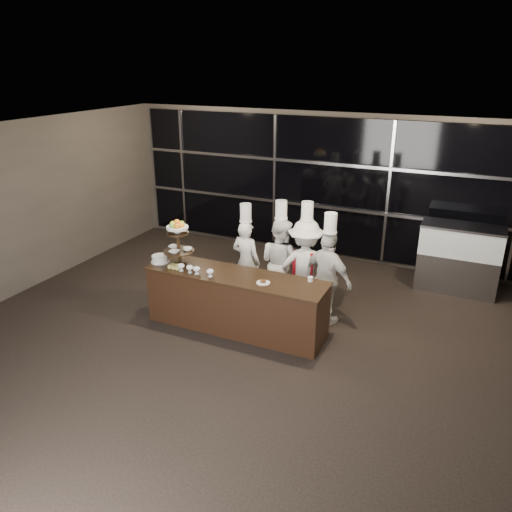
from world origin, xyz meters
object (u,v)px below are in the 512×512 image
at_px(chef_b, 280,261).
at_px(buffet_counter, 236,302).
at_px(display_stand, 178,239).
at_px(display_case, 459,255).
at_px(chef_d, 327,278).
at_px(layer_cake, 160,259).
at_px(chef_a, 246,260).
at_px(chef_c, 305,266).

bearing_deg(chef_b, buffet_counter, -104.87).
xyz_separation_m(display_stand, display_case, (3.99, 2.93, -0.65)).
bearing_deg(chef_d, display_stand, -160.91).
xyz_separation_m(buffet_counter, layer_cake, (-1.33, -0.05, 0.51)).
bearing_deg(display_case, display_stand, -143.72).
bearing_deg(chef_a, display_case, 30.69).
xyz_separation_m(display_stand, chef_d, (2.21, 0.76, -0.55)).
relative_size(display_case, chef_c, 0.74).
height_order(display_stand, chef_c, chef_c).
xyz_separation_m(layer_cake, display_case, (4.33, 2.98, -0.29)).
height_order(chef_b, chef_d, chef_b).
distance_m(buffet_counter, chef_b, 1.17).
bearing_deg(display_case, buffet_counter, -135.60).
relative_size(layer_cake, chef_c, 0.16).
xyz_separation_m(buffet_counter, display_case, (2.99, 2.93, 0.22)).
xyz_separation_m(buffet_counter, display_stand, (-1.00, -0.00, 0.87)).
height_order(display_case, chef_a, chef_a).
bearing_deg(chef_d, chef_a, 171.98).
xyz_separation_m(buffet_counter, chef_b, (0.29, 1.08, 0.32)).
height_order(chef_a, chef_b, chef_b).
relative_size(chef_a, chef_c, 0.92).
bearing_deg(chef_c, buffet_counter, -126.10).
bearing_deg(chef_b, chef_d, -19.09).
height_order(display_stand, chef_d, chef_d).
relative_size(buffet_counter, chef_c, 1.51).
relative_size(display_stand, chef_b, 0.41).
bearing_deg(chef_d, chef_c, 150.29).
bearing_deg(display_case, layer_cake, -145.42).
bearing_deg(chef_c, chef_b, 173.04).
bearing_deg(layer_cake, chef_b, 34.99).
height_order(buffet_counter, chef_a, chef_a).
bearing_deg(display_stand, chef_c, 30.43).
xyz_separation_m(buffet_counter, chef_a, (-0.30, 0.98, 0.29)).
relative_size(layer_cake, display_case, 0.21).
xyz_separation_m(display_case, chef_b, (-2.71, -1.85, 0.10)).
distance_m(layer_cake, chef_d, 2.68).
relative_size(layer_cake, chef_a, 0.17).
xyz_separation_m(chef_b, chef_d, (0.92, -0.32, 0.00)).
bearing_deg(buffet_counter, chef_c, 53.90).
bearing_deg(chef_d, chef_b, 160.91).
height_order(display_stand, chef_b, chef_b).
height_order(buffet_counter, display_stand, display_stand).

